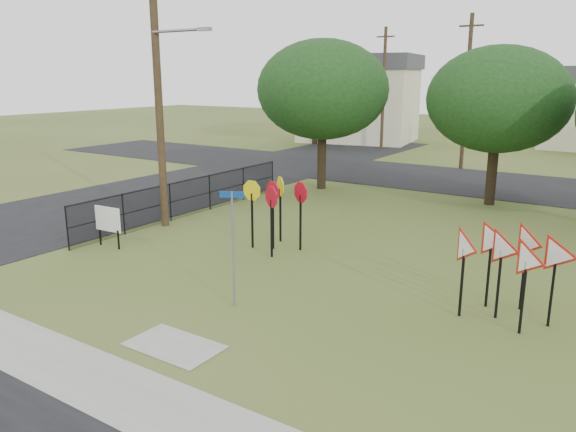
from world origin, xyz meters
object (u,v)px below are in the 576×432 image
(street_name_sign, at_px, (233,241))
(info_board, at_px, (108,220))
(stop_sign_cluster, at_px, (275,198))
(yield_sign_cluster, at_px, (510,252))

(street_name_sign, xyz_separation_m, info_board, (-6.51, 1.50, -0.74))
(stop_sign_cluster, relative_size, info_board, 1.66)
(stop_sign_cluster, bearing_deg, yield_sign_cluster, -10.99)
(stop_sign_cluster, height_order, info_board, stop_sign_cluster)
(street_name_sign, distance_m, yield_sign_cluster, 6.46)
(stop_sign_cluster, bearing_deg, info_board, -148.27)
(stop_sign_cluster, height_order, yield_sign_cluster, stop_sign_cluster)
(street_name_sign, bearing_deg, info_board, 167.03)
(yield_sign_cluster, xyz_separation_m, info_board, (-12.27, -1.43, -0.71))
(stop_sign_cluster, relative_size, yield_sign_cluster, 0.84)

